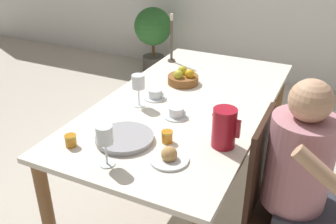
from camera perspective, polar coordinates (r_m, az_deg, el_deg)
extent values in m
plane|color=beige|center=(2.73, 2.57, -12.64)|extent=(20.00, 20.00, 0.00)
cube|color=silver|center=(2.32, 2.95, 1.42)|extent=(0.96, 1.84, 0.03)
cylinder|color=brown|center=(2.14, -17.85, -14.92)|extent=(0.07, 0.07, 0.72)
cylinder|color=brown|center=(3.34, 1.90, 2.85)|extent=(0.07, 0.07, 0.72)
cylinder|color=brown|center=(3.14, 16.12, -0.05)|extent=(0.07, 0.07, 0.72)
cylinder|color=#331E14|center=(2.33, 13.68, -15.30)|extent=(0.04, 0.04, 0.40)
cube|color=#331E14|center=(2.04, 18.35, -15.28)|extent=(0.42, 0.42, 0.03)
cube|color=#331E14|center=(1.89, 13.63, -7.86)|extent=(0.03, 0.39, 0.51)
cube|color=#33333D|center=(2.00, 20.66, -14.28)|extent=(0.30, 0.34, 0.11)
cylinder|color=#B77A84|center=(1.84, 19.31, -7.24)|extent=(0.30, 0.30, 0.46)
sphere|color=tan|center=(1.69, 20.94, 1.62)|extent=(0.19, 0.19, 0.19)
cylinder|color=tan|center=(1.60, 22.39, -8.54)|extent=(0.25, 0.06, 0.20)
cylinder|color=#A31423|center=(1.83, 8.54, -2.40)|extent=(0.12, 0.12, 0.20)
cube|color=#A31423|center=(1.81, 10.64, -2.58)|extent=(0.02, 0.02, 0.09)
cone|color=#A31423|center=(1.80, 7.29, 0.14)|extent=(0.04, 0.04, 0.04)
cylinder|color=white|center=(2.25, -4.42, 1.06)|extent=(0.07, 0.07, 0.00)
cylinder|color=white|center=(2.23, -4.47, 2.37)|extent=(0.01, 0.01, 0.11)
cylinder|color=white|center=(2.19, -4.56, 4.64)|extent=(0.08, 0.08, 0.08)
cylinder|color=white|center=(1.75, -9.25, -7.80)|extent=(0.07, 0.07, 0.00)
cylinder|color=white|center=(1.72, -9.40, -6.21)|extent=(0.01, 0.01, 0.11)
cylinder|color=white|center=(1.67, -9.65, -3.41)|extent=(0.08, 0.08, 0.08)
cylinder|color=red|center=(1.68, -9.60, -3.96)|extent=(0.06, 0.06, 0.05)
cylinder|color=silver|center=(2.12, 1.27, -0.62)|extent=(0.14, 0.14, 0.01)
cylinder|color=silver|center=(2.11, 1.28, 0.08)|extent=(0.09, 0.09, 0.05)
cube|color=silver|center=(2.09, 2.51, -0.13)|extent=(0.01, 0.01, 0.03)
cylinder|color=silver|center=(2.34, -1.95, 2.20)|extent=(0.14, 0.14, 0.01)
cylinder|color=silver|center=(2.33, -1.96, 2.85)|extent=(0.09, 0.09, 0.05)
cube|color=silver|center=(2.31, -0.87, 2.68)|extent=(0.01, 0.01, 0.03)
cylinder|color=#9E9EA3|center=(1.91, -6.63, -4.14)|extent=(0.29, 0.29, 0.02)
cylinder|color=#9E9EA3|center=(1.90, -6.66, -3.75)|extent=(0.30, 0.30, 0.01)
cylinder|color=silver|center=(1.75, 0.18, -7.26)|extent=(0.18, 0.18, 0.01)
sphere|color=tan|center=(1.73, 0.19, -6.43)|extent=(0.08, 0.08, 0.08)
cylinder|color=#C67A1E|center=(1.90, -14.60, -4.25)|extent=(0.06, 0.06, 0.06)
cylinder|color=gold|center=(1.89, -14.69, -3.56)|extent=(0.06, 0.06, 0.01)
cylinder|color=#C67A1E|center=(1.87, -0.14, -3.79)|extent=(0.06, 0.06, 0.06)
cylinder|color=gold|center=(1.86, -0.14, -3.09)|extent=(0.06, 0.06, 0.01)
cylinder|color=brown|center=(2.55, 2.31, 4.96)|extent=(0.21, 0.21, 0.06)
sphere|color=gold|center=(2.51, 3.34, 5.80)|extent=(0.07, 0.07, 0.07)
sphere|color=gold|center=(2.57, 2.23, 6.34)|extent=(0.07, 0.07, 0.07)
sphere|color=gold|center=(2.50, 1.60, 5.68)|extent=(0.07, 0.07, 0.07)
cylinder|color=#4C4238|center=(2.96, 0.53, 7.86)|extent=(0.06, 0.06, 0.01)
cylinder|color=#4C4238|center=(2.91, 0.54, 10.84)|extent=(0.02, 0.02, 0.31)
cylinder|color=beige|center=(2.87, 0.56, 14.28)|extent=(0.02, 0.02, 0.05)
cylinder|color=#4C4742|center=(4.78, -2.21, 7.31)|extent=(0.27, 0.27, 0.21)
cylinder|color=brown|center=(4.71, -2.25, 9.55)|extent=(0.04, 0.04, 0.18)
sphere|color=#2D6B2D|center=(4.63, -2.32, 12.90)|extent=(0.45, 0.45, 0.45)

